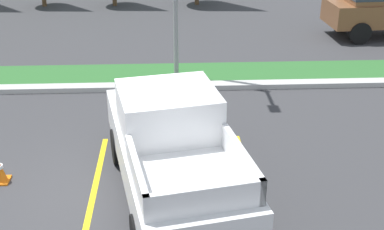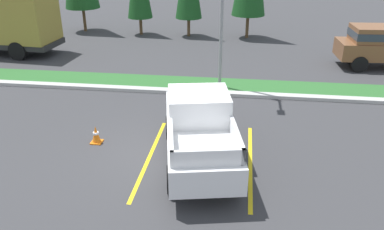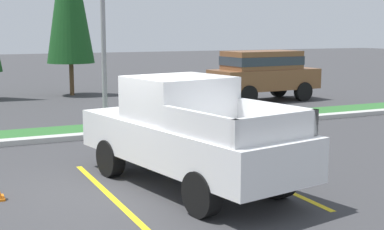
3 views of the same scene
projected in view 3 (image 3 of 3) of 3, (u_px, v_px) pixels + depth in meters
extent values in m
plane|color=#38383A|center=(134.00, 187.00, 10.61)|extent=(120.00, 120.00, 0.00)
cube|color=yellow|center=(110.00, 196.00, 9.99)|extent=(0.12, 4.80, 0.01)
cube|color=yellow|center=(257.00, 177.00, 11.29)|extent=(0.12, 4.80, 0.01)
cube|color=#B2B2AD|center=(74.00, 137.00, 15.07)|extent=(56.00, 0.40, 0.15)
cube|color=#2D662D|center=(65.00, 132.00, 16.06)|extent=(56.00, 1.80, 0.06)
cylinder|color=black|center=(110.00, 158.00, 11.32)|extent=(0.42, 0.80, 0.76)
cylinder|color=black|center=(178.00, 148.00, 12.31)|extent=(0.42, 0.80, 0.76)
cylinder|color=black|center=(202.00, 194.00, 8.85)|extent=(0.42, 0.80, 0.76)
cylinder|color=black|center=(278.00, 177.00, 9.84)|extent=(0.42, 0.80, 0.76)
cube|color=white|center=(188.00, 141.00, 10.50)|extent=(2.88, 5.47, 0.76)
cube|color=white|center=(179.00, 98.00, 10.62)|extent=(2.04, 1.91, 0.84)
cube|color=#2D3842|center=(156.00, 92.00, 11.26)|extent=(1.60, 0.37, 0.63)
cube|color=white|center=(198.00, 126.00, 8.76)|extent=(0.47, 1.88, 0.44)
cube|color=white|center=(275.00, 116.00, 9.75)|extent=(0.47, 1.88, 0.44)
cube|color=white|center=(277.00, 128.00, 8.54)|extent=(1.79, 0.45, 0.44)
cube|color=silver|center=(123.00, 134.00, 12.57)|extent=(1.80, 0.51, 0.28)
cylinder|color=black|center=(278.00, 88.00, 24.64)|extent=(0.81, 0.31, 0.80)
cylinder|color=black|center=(303.00, 92.00, 23.16)|extent=(0.81, 0.31, 0.80)
cylinder|color=black|center=(225.00, 91.00, 23.32)|extent=(0.81, 0.31, 0.80)
cylinder|color=black|center=(248.00, 95.00, 21.84)|extent=(0.81, 0.31, 0.80)
cube|color=brown|center=(264.00, 79.00, 23.16)|extent=(4.70, 2.12, 0.84)
cube|color=brown|center=(262.00, 60.00, 22.97)|extent=(3.20, 1.87, 0.76)
cube|color=#2D3842|center=(262.00, 61.00, 22.97)|extent=(3.24, 1.91, 0.36)
cylinder|color=gray|center=(103.00, 15.00, 15.86)|extent=(0.14, 0.14, 6.76)
cylinder|color=brown|center=(72.00, 79.00, 25.18)|extent=(0.20, 0.20, 1.47)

